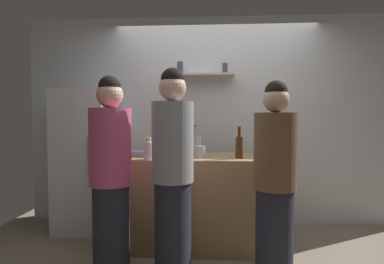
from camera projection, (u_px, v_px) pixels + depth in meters
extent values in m
cube|color=white|center=(215.00, 121.00, 4.09)|extent=(4.80, 0.10, 2.60)
cube|color=silver|center=(202.00, 75.00, 3.91)|extent=(0.78, 0.22, 0.02)
cylinder|color=#4C4C51|center=(180.00, 68.00, 3.92)|extent=(0.07, 0.07, 0.15)
cylinder|color=#4C4C51|center=(225.00, 68.00, 3.89)|extent=(0.07, 0.07, 0.13)
cube|color=white|center=(86.00, 160.00, 3.81)|extent=(0.61, 0.65, 1.67)
cylinder|color=#99999E|center=(89.00, 157.00, 3.45)|extent=(0.02, 0.02, 0.45)
cube|color=#9E7A51|center=(192.00, 200.00, 3.37)|extent=(1.68, 0.75, 0.94)
cube|color=gray|center=(141.00, 153.00, 3.34)|extent=(0.34, 0.24, 0.05)
cylinder|color=#B2B2B7|center=(200.00, 152.00, 3.17)|extent=(0.11, 0.11, 0.12)
cylinder|color=silver|center=(198.00, 146.00, 3.14)|extent=(0.03, 0.03, 0.16)
cylinder|color=silver|center=(198.00, 145.00, 3.14)|extent=(0.03, 0.02, 0.18)
cylinder|color=silver|center=(198.00, 147.00, 3.18)|extent=(0.01, 0.01, 0.15)
cylinder|color=silver|center=(200.00, 145.00, 3.16)|extent=(0.01, 0.02, 0.18)
cylinder|color=silver|center=(201.00, 146.00, 3.16)|extent=(0.02, 0.02, 0.17)
cylinder|color=#472814|center=(239.00, 148.00, 3.13)|extent=(0.07, 0.07, 0.21)
cylinder|color=#472814|center=(239.00, 133.00, 3.12)|extent=(0.03, 0.03, 0.09)
cylinder|color=maroon|center=(239.00, 127.00, 3.12)|extent=(0.03, 0.03, 0.02)
cylinder|color=#19471E|center=(182.00, 145.00, 3.48)|extent=(0.07, 0.07, 0.20)
cylinder|color=#19471E|center=(182.00, 132.00, 3.47)|extent=(0.03, 0.03, 0.08)
cylinder|color=black|center=(182.00, 127.00, 3.47)|extent=(0.03, 0.03, 0.02)
cylinder|color=black|center=(161.00, 146.00, 3.46)|extent=(0.07, 0.07, 0.19)
cylinder|color=black|center=(161.00, 133.00, 3.45)|extent=(0.03, 0.03, 0.09)
cylinder|color=gold|center=(161.00, 127.00, 3.45)|extent=(0.03, 0.03, 0.02)
cylinder|color=#B2BFB2|center=(195.00, 144.00, 3.54)|extent=(0.07, 0.07, 0.22)
cylinder|color=#B2BFB2|center=(195.00, 130.00, 3.53)|extent=(0.03, 0.03, 0.08)
cylinder|color=#333333|center=(195.00, 126.00, 3.53)|extent=(0.03, 0.03, 0.02)
cylinder|color=silver|center=(149.00, 151.00, 3.06)|extent=(0.08, 0.08, 0.16)
cylinder|color=silver|center=(149.00, 141.00, 3.05)|extent=(0.05, 0.05, 0.03)
cylinder|color=yellow|center=(149.00, 138.00, 3.05)|extent=(0.05, 0.05, 0.02)
cylinder|color=#262633|center=(111.00, 232.00, 2.63)|extent=(0.30, 0.30, 0.79)
cylinder|color=#D14C7F|center=(110.00, 147.00, 2.60)|extent=(0.34, 0.34, 0.63)
sphere|color=#D8AD8C|center=(110.00, 95.00, 2.58)|extent=(0.21, 0.21, 0.21)
sphere|color=black|center=(110.00, 87.00, 2.57)|extent=(0.18, 0.18, 0.18)
cylinder|color=#262633|center=(173.00, 231.00, 2.62)|extent=(0.30, 0.30, 0.82)
cylinder|color=gray|center=(173.00, 142.00, 2.59)|extent=(0.34, 0.34, 0.65)
sphere|color=#D8AD8C|center=(172.00, 88.00, 2.57)|extent=(0.22, 0.22, 0.22)
sphere|color=black|center=(172.00, 79.00, 2.56)|extent=(0.19, 0.19, 0.19)
cylinder|color=#262633|center=(274.00, 236.00, 2.57)|extent=(0.30, 0.30, 0.77)
cylinder|color=brown|center=(275.00, 151.00, 2.54)|extent=(0.34, 0.34, 0.61)
sphere|color=#D8AD8C|center=(276.00, 99.00, 2.52)|extent=(0.21, 0.21, 0.21)
sphere|color=black|center=(276.00, 92.00, 2.51)|extent=(0.18, 0.18, 0.18)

